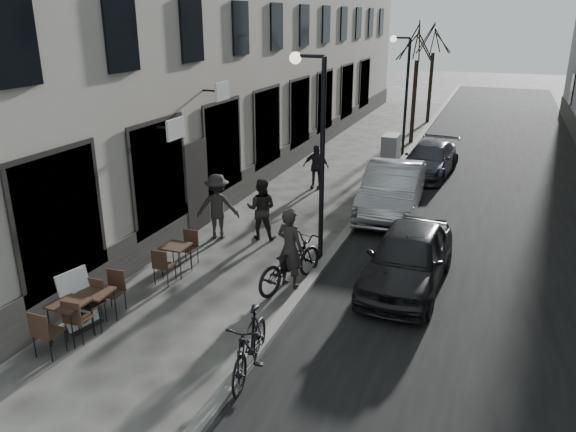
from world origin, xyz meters
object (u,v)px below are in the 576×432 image
Objects in this scene: pedestrian_near at (261,209)px; moped at (250,345)px; streetlamp_far at (403,83)px; car_far at (429,160)px; bistro_set_c at (176,256)px; pedestrian_far at (316,167)px; car_near at (408,257)px; bistro_set_a at (70,317)px; bicycle at (290,263)px; tree_far at (434,39)px; car_mid at (392,189)px; utility_cabinet at (390,155)px; sign_board at (79,305)px; pedestrian_mid at (218,206)px; tree_near at (418,43)px; streetlamp_near at (316,136)px; bistro_set_b at (96,305)px.

moped is (2.32, -5.90, -0.28)m from pedestrian_near.
car_far is at bearing -59.52° from streetlamp_far.
bistro_set_c is at bearing -106.09° from car_far.
streetlamp_far reaches higher than pedestrian_far.
car_near is at bearing 58.58° from moped.
bistro_set_c is 5.43m from car_near.
pedestrian_near reaches higher than bistro_set_a.
bicycle is at bearing 91.75° from moped.
pedestrian_near reaches higher than pedestrian_far.
car_mid is at bearing -86.26° from tree_far.
sign_board is at bearing -106.03° from utility_cabinet.
utility_cabinet is at bearing -129.96° from pedestrian_mid.
car_far is (-0.80, 9.88, -0.09)m from car_near.
bistro_set_a is 1.07× the size of bistro_set_c.
bistro_set_c is (0.35, 3.23, -0.03)m from bistro_set_a.
car_far is 2.21× the size of moped.
tree_near is 4.79× the size of sign_board.
car_mid is 9.31m from moped.
streetlamp_near reaches higher than sign_board.
bistro_set_c is 0.77× the size of moped.
pedestrian_near reaches higher than car_near.
pedestrian_near reaches higher than car_far.
pedestrian_far reaches higher than sign_board.
streetlamp_far is at bearing -122.56° from pedestrian_mid.
streetlamp_near reaches higher than car_mid.
car_near is (5.26, 1.32, 0.26)m from bistro_set_c.
moped is at bearing -111.52° from car_near.
streetlamp_far is at bearing 84.36° from moped.
tree_far is 4.79× the size of sign_board.
pedestrian_mid is at bearing -105.56° from pedestrian_far.
car_mid is at bearing 57.09° from bistro_set_c.
bicycle is at bearing -156.60° from car_near.
bicycle is 5.99m from car_mid.
car_near is at bearing -79.75° from car_far.
streetlamp_near is 3.46× the size of bistro_set_c.
bistro_set_b is (-3.01, -4.69, -2.70)m from streetlamp_near.
bistro_set_c is 0.92× the size of utility_cabinet.
moped is (-1.95, -4.37, -0.13)m from car_near.
bistro_set_b is (-3.01, -16.69, -2.70)m from streetlamp_far.
bistro_set_b is 0.84× the size of pedestrian_mid.
sign_board is (-3.37, -19.84, -4.18)m from tree_near.
moped is (2.42, -11.03, -0.21)m from pedestrian_far.
streetlamp_far is at bearing 67.86° from pedestrian_far.
car_near is at bearing 32.48° from bistro_set_b.
pedestrian_near is at bearing 70.30° from bistro_set_c.
bistro_set_c is at bearing 75.39° from pedestrian_mid.
bistro_set_a is 11.29m from pedestrian_far.
streetlamp_far is 17.17m from bistro_set_b.
pedestrian_mid is (-1.15, -0.38, 0.05)m from pedestrian_near.
tree_near is 1.34× the size of car_far.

